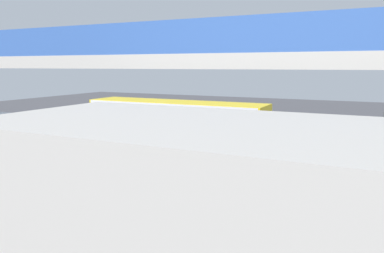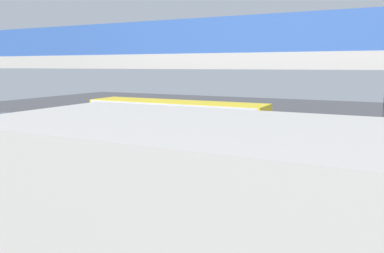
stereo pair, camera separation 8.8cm
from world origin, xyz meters
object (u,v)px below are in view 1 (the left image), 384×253
city_bus (176,122)px  bicycle_orange (322,172)px  parked_van (14,128)px  bicycle_green (282,177)px  pedestrian (72,140)px

city_bus → bicycle_orange: (-9.14, 2.37, -1.51)m
parked_van → bicycle_green: parked_van is taller
city_bus → parked_van: (10.58, 3.32, -0.70)m
city_bus → pedestrian: city_bus is taller
pedestrian → city_bus: bearing=-147.2°
bicycle_orange → pedestrian: 14.50m
bicycle_green → parked_van: bearing=-2.2°
bicycle_orange → pedestrian: size_ratio=0.99×
parked_van → bicycle_orange: size_ratio=2.71×
city_bus → bicycle_green: 8.74m
city_bus → pedestrian: bearing=32.8°
parked_van → pedestrian: parked_van is taller
parked_van → bicycle_green: bearing=177.8°
city_bus → parked_van: bearing=17.4°
bicycle_green → pedestrian: 12.96m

